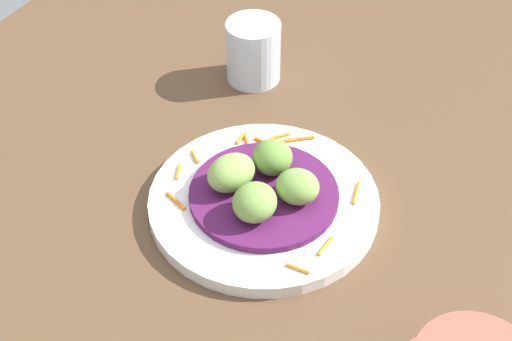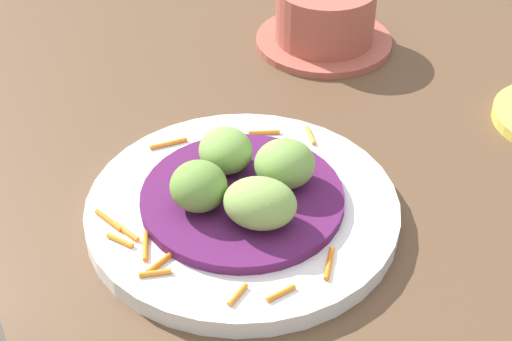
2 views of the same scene
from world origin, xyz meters
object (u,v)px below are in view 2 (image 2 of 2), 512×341
Objects in this scene: main_plate at (243,210)px; guac_scoop_left at (226,151)px; guac_scoop_center at (198,186)px; terracotta_bowl at (325,19)px; guac_scoop_back at (285,164)px; guac_scoop_right at (260,203)px.

guac_scoop_left reaches higher than main_plate.
main_plate is at bearing -77.48° from guac_scoop_left.
terracotta_bowl is (16.81, 27.39, -1.32)cm from guac_scoop_center.
main_plate is 5.15× the size of guac_scoop_back.
guac_scoop_right reaches higher than guac_scoop_left.
guac_scoop_right is (0.79, -3.54, 3.56)cm from main_plate.
terracotta_bowl is at bearing 58.64° from guac_scoop_left.
guac_scoop_center and guac_scoop_right have the same top height.
guac_scoop_back is (3.54, 0.79, 3.58)cm from main_plate.
terracotta_bowl reaches higher than guac_scoop_center.
terracotta_bowl reaches higher than guac_scoop_left.
terracotta_bowl is (12.48, 30.15, -1.30)cm from guac_scoop_right.
terracotta_bowl is (13.26, 26.61, 2.26)cm from main_plate.
guac_scoop_left is 0.96× the size of guac_scoop_back.
main_plate is at bearing 12.52° from guac_scoop_center.
guac_scoop_back is (2.76, 4.33, 0.02)cm from guac_scoop_right.
guac_scoop_center is 32.17cm from terracotta_bowl.
guac_scoop_left is 0.84× the size of guac_scoop_right.
guac_scoop_right is at bearing -77.48° from main_plate.
guac_scoop_center reaches higher than guac_scoop_left.
terracotta_bowl is at bearing 63.50° from main_plate.
terracotta_bowl is (14.05, 23.06, -1.15)cm from guac_scoop_left.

